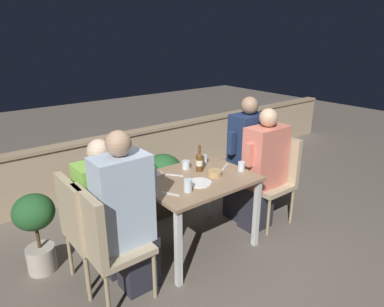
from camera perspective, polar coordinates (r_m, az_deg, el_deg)
name	(u,v)px	position (r m, az deg, el deg)	size (l,w,h in m)	color
ground_plane	(196,245)	(3.55, 0.63, -15.01)	(16.00, 16.00, 0.00)	#665B51
parapet_wall	(115,162)	(4.70, -12.75, -1.33)	(9.00, 0.18, 0.75)	tan
dining_table	(196,187)	(3.23, 0.67, -5.57)	(1.04, 0.81, 0.74)	#937556
planter_hedge	(142,186)	(3.89, -8.29, -5.42)	(1.03, 0.47, 0.70)	brown
chair_left_near	(103,238)	(2.69, -14.56, -13.48)	(0.46, 0.46, 0.97)	tan
person_blue_shirt	(127,215)	(2.71, -10.72, -10.10)	(0.49, 0.26, 1.37)	#282833
chair_left_far	(85,223)	(2.92, -17.48, -11.00)	(0.46, 0.46, 0.97)	tan
person_green_blouse	(108,209)	(2.96, -13.75, -9.03)	(0.49, 0.26, 1.24)	#282833
chair_right_near	(275,172)	(3.86, 13.64, -2.99)	(0.46, 0.46, 0.97)	tan
person_coral_top	(263,170)	(3.68, 11.70, -2.63)	(0.51, 0.26, 1.30)	#282833
chair_right_far	(257,164)	(4.04, 10.72, -1.74)	(0.46, 0.46, 0.97)	tan
person_navy_jumper	(245,158)	(3.85, 8.80, -0.70)	(0.48, 0.26, 1.38)	#282833
beer_bottle	(199,161)	(3.30, 1.25, -1.34)	(0.07, 0.07, 0.26)	brown
plate_0	(199,183)	(3.07, 1.21, -4.90)	(0.22, 0.22, 0.01)	white
bowl_0	(156,175)	(3.21, -5.95, -3.55)	(0.12, 0.12, 0.04)	silver
bowl_1	(147,180)	(3.11, -7.50, -4.44)	(0.13, 0.13, 0.04)	beige
bowl_2	(215,173)	(3.23, 3.78, -3.22)	(0.14, 0.14, 0.05)	tan
glass_cup_0	(186,165)	(3.39, -1.03, -1.87)	(0.08, 0.08, 0.08)	silver
glass_cup_1	(204,159)	(3.54, 1.93, -0.92)	(0.08, 0.08, 0.08)	silver
glass_cup_2	(241,166)	(3.36, 8.23, -2.14)	(0.07, 0.07, 0.09)	silver
glass_cup_3	(188,185)	(2.90, -0.69, -5.33)	(0.07, 0.07, 0.11)	silver
fork_0	(175,175)	(3.24, -2.87, -3.60)	(0.12, 0.15, 0.01)	silver
fork_1	(170,194)	(2.88, -3.63, -6.71)	(0.10, 0.16, 0.01)	silver
fork_2	(225,167)	(3.45, 5.54, -2.18)	(0.16, 0.10, 0.01)	silver
potted_plant	(36,226)	(3.27, -24.57, -10.86)	(0.35, 0.35, 0.74)	#B2A899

